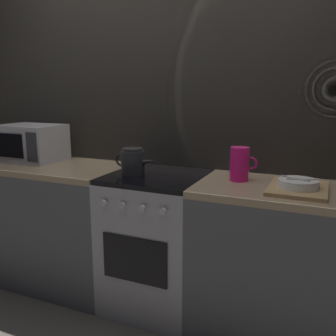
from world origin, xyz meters
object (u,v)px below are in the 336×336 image
stove_unit (157,241)px  pitcher (240,164)px  kettle (133,161)px  microwave (31,143)px  dish_pile (298,186)px

stove_unit → pitcher: 0.76m
stove_unit → kettle: (-0.15, -0.04, 0.53)m
stove_unit → microwave: microwave is taller
stove_unit → kettle: bearing=-166.3°
microwave → pitcher: size_ratio=2.30×
stove_unit → microwave: 1.22m
kettle → dish_pile: bearing=0.2°
microwave → pitcher: bearing=0.0°
kettle → dish_pile: 1.00m
pitcher → dish_pile: pitcher is taller
kettle → pitcher: bearing=8.2°
stove_unit → dish_pile: bearing=-2.1°
microwave → kettle: bearing=-5.9°
pitcher → dish_pile: (0.34, -0.09, -0.08)m
dish_pile → microwave: bearing=177.3°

